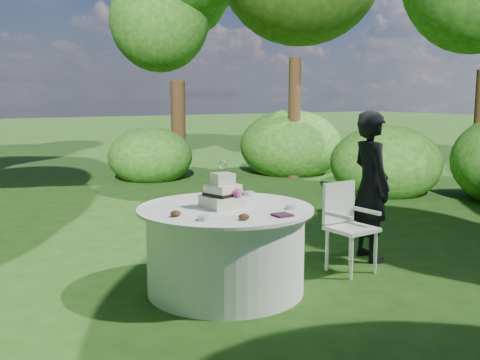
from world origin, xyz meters
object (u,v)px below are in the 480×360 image
object	(u,v)px
chair	(346,220)
guest	(371,186)
napkins	(282,215)
table	(226,249)
cake	(223,194)

from	to	relation	value
chair	guest	bearing A→B (deg)	20.02
napkins	chair	xyz separation A→B (m)	(1.11, 0.48, -0.26)
table	chair	bearing A→B (deg)	-3.71
guest	table	distance (m)	1.86
guest	table	size ratio (longest dim) A/B	1.02
napkins	chair	bearing A→B (deg)	23.26
cake	chair	xyz separation A→B (m)	(1.35, -0.09, -0.37)
guest	chair	distance (m)	0.58
guest	chair	size ratio (longest dim) A/B	1.79
napkins	guest	xyz separation A→B (m)	(1.60, 0.65, 0.02)
chair	napkins	bearing A→B (deg)	-156.74
napkins	guest	bearing A→B (deg)	22.29
guest	table	world-z (taller)	guest
guest	cake	world-z (taller)	guest
guest	cake	xyz separation A→B (m)	(-1.83, -0.09, 0.09)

